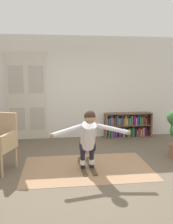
% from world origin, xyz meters
% --- Properties ---
extents(ground_plane, '(7.20, 7.20, 0.00)m').
position_xyz_m(ground_plane, '(0.00, 0.00, 0.00)').
color(ground_plane, brown).
extents(back_wall, '(6.00, 0.10, 2.90)m').
position_xyz_m(back_wall, '(0.00, 2.60, 1.45)').
color(back_wall, silver).
rests_on(back_wall, ground).
extents(double_door, '(1.22, 0.05, 2.45)m').
position_xyz_m(double_door, '(-1.49, 2.54, 1.23)').
color(double_door, beige).
rests_on(double_door, ground).
extents(rug, '(2.52, 1.58, 0.01)m').
position_xyz_m(rug, '(-0.10, 0.15, 0.00)').
color(rug, '#A17B5A').
rests_on(rug, ground).
extents(bookshelf, '(1.39, 0.30, 0.71)m').
position_xyz_m(bookshelf, '(1.38, 2.39, 0.32)').
color(bookshelf, brown).
rests_on(bookshelf, ground).
extents(skis_pair, '(0.30, 0.87, 0.07)m').
position_xyz_m(skis_pair, '(-0.10, 0.18, 0.02)').
color(skis_pair, '#4C3D26').
rests_on(skis_pair, rug).
extents(person_skier, '(1.47, 0.61, 1.13)m').
position_xyz_m(person_skier, '(-0.10, -0.01, 0.71)').
color(person_skier, white).
rests_on(person_skier, skis_pair).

